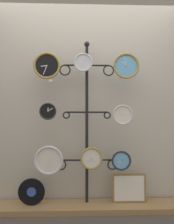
{
  "coord_description": "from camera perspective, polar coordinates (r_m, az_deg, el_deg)",
  "views": [
    {
      "loc": [
        -0.09,
        -2.17,
        0.99
      ],
      "look_at": [
        0.0,
        0.36,
        1.11
      ],
      "focal_mm": 35.0,
      "sensor_mm": 36.0,
      "label": 1
    }
  ],
  "objects": [
    {
      "name": "ground_plane",
      "position": [
        2.39,
        0.34,
        -27.16
      ],
      "size": [
        12.0,
        12.0,
        0.0
      ],
      "primitive_type": "plane",
      "color": "#47423D"
    },
    {
      "name": "shop_wall",
      "position": [
        2.77,
        -0.15,
        5.86
      ],
      "size": [
        4.4,
        0.04,
        2.8
      ],
      "color": "#BCB2A3",
      "rests_on": "ground_plane"
    },
    {
      "name": "low_shelf",
      "position": [
        2.7,
        0.01,
        -23.5
      ],
      "size": [
        2.2,
        0.36,
        0.06
      ],
      "color": "#9E7A4C",
      "rests_on": "ground_plane"
    },
    {
      "name": "display_stand",
      "position": [
        2.6,
        -0.04,
        -10.14
      ],
      "size": [
        0.73,
        0.39,
        1.96
      ],
      "color": "black",
      "rests_on": "ground_plane"
    },
    {
      "name": "clock_top_left",
      "position": [
        2.58,
        -10.43,
        11.82
      ],
      "size": [
        0.31,
        0.04,
        0.31
      ],
      "color": "black"
    },
    {
      "name": "clock_top_center",
      "position": [
        2.58,
        -1.01,
        12.82
      ],
      "size": [
        0.22,
        0.04,
        0.22
      ],
      "color": "silver"
    },
    {
      "name": "clock_top_right",
      "position": [
        2.61,
        10.19,
        11.76
      ],
      "size": [
        0.31,
        0.04,
        0.31
      ],
      "color": "#60A8DB"
    },
    {
      "name": "clock_middle_left",
      "position": [
        2.53,
        -10.18,
        0.17
      ],
      "size": [
        0.2,
        0.04,
        0.2
      ],
      "color": "black"
    },
    {
      "name": "clock_middle_right",
      "position": [
        2.52,
        9.3,
        -0.74
      ],
      "size": [
        0.23,
        0.04,
        0.23
      ],
      "color": "silver"
    },
    {
      "name": "clock_bottom_left",
      "position": [
        2.52,
        -9.98,
        -12.34
      ],
      "size": [
        0.33,
        0.04,
        0.33
      ],
      "color": "silver"
    },
    {
      "name": "clock_bottom_center",
      "position": [
        2.51,
        1.16,
        -12.0
      ],
      "size": [
        0.25,
        0.04,
        0.25
      ],
      "color": "silver"
    },
    {
      "name": "clock_bottom_right",
      "position": [
        2.56,
        8.94,
        -12.43
      ],
      "size": [
        0.22,
        0.04,
        0.22
      ],
      "color": "#60A8DB"
    },
    {
      "name": "vinyl_record",
      "position": [
        2.67,
        -14.31,
        -19.58
      ],
      "size": [
        0.3,
        0.01,
        0.3
      ],
      "color": "black",
      "rests_on": "low_shelf"
    },
    {
      "name": "picture_frame",
      "position": [
        2.72,
        10.93,
        -18.95
      ],
      "size": [
        0.39,
        0.02,
        0.33
      ],
      "color": "olive",
      "rests_on": "low_shelf"
    },
    {
      "name": "price_tag_upper",
      "position": [
        2.54,
        -9.5,
        8.18
      ],
      "size": [
        0.04,
        0.0,
        0.03
      ],
      "color": "white"
    }
  ]
}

